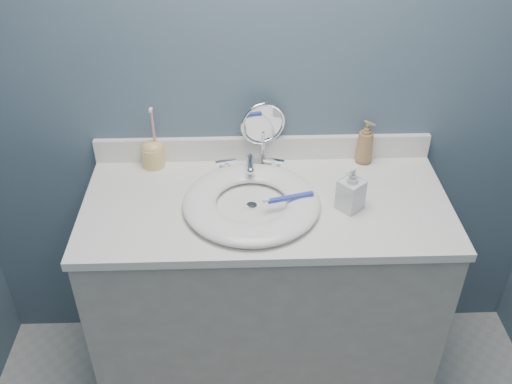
{
  "coord_description": "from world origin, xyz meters",
  "views": [
    {
      "loc": [
        -0.08,
        -0.54,
        2.01
      ],
      "look_at": [
        -0.04,
        0.94,
        0.94
      ],
      "focal_mm": 40.0,
      "sensor_mm": 36.0,
      "label": 1
    }
  ],
  "objects_px": {
    "toothbrush_holder": "(153,153)",
    "soap_bottle_amber": "(365,142)",
    "makeup_mirror": "(263,130)",
    "soap_bottle_clear": "(351,188)"
  },
  "relations": [
    {
      "from": "makeup_mirror",
      "to": "toothbrush_holder",
      "type": "height_order",
      "value": "makeup_mirror"
    },
    {
      "from": "toothbrush_holder",
      "to": "makeup_mirror",
      "type": "bearing_deg",
      "value": 1.43
    },
    {
      "from": "soap_bottle_amber",
      "to": "soap_bottle_clear",
      "type": "height_order",
      "value": "soap_bottle_amber"
    },
    {
      "from": "soap_bottle_amber",
      "to": "makeup_mirror",
      "type": "bearing_deg",
      "value": 136.94
    },
    {
      "from": "makeup_mirror",
      "to": "soap_bottle_amber",
      "type": "height_order",
      "value": "makeup_mirror"
    },
    {
      "from": "toothbrush_holder",
      "to": "soap_bottle_amber",
      "type": "bearing_deg",
      "value": 0.12
    },
    {
      "from": "soap_bottle_clear",
      "to": "toothbrush_holder",
      "type": "relative_size",
      "value": 0.68
    },
    {
      "from": "makeup_mirror",
      "to": "toothbrush_holder",
      "type": "relative_size",
      "value": 1.04
    },
    {
      "from": "makeup_mirror",
      "to": "soap_bottle_clear",
      "type": "xyz_separation_m",
      "value": [
        0.27,
        -0.29,
        -0.05
      ]
    },
    {
      "from": "makeup_mirror",
      "to": "soap_bottle_clear",
      "type": "relative_size",
      "value": 1.53
    }
  ]
}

